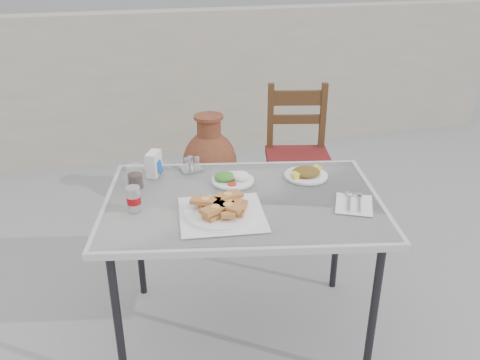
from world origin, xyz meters
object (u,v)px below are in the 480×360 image
object	(u,v)px
condiment_caddy	(191,166)
napkin_holder	(154,164)
pide_plate	(222,208)
salad_chopped_plate	(306,173)
terracotta_urn	(210,165)
cafe_table	(243,208)
soda_can	(134,199)
salad_rice_plate	(232,178)
cola_glass	(135,178)
chair	(298,155)

from	to	relation	value
condiment_caddy	napkin_holder	bearing A→B (deg)	-178.12
pide_plate	napkin_holder	world-z (taller)	napkin_holder
napkin_holder	condiment_caddy	bearing A→B (deg)	29.68
salad_chopped_plate	condiment_caddy	xyz separation A→B (m)	(-0.49, 0.22, 0.01)
terracotta_urn	salad_chopped_plate	bearing A→B (deg)	-81.01
cafe_table	soda_can	size ratio (longest dim) A/B	12.71
salad_rice_plate	condiment_caddy	xyz separation A→B (m)	(-0.15, 0.18, 0.01)
terracotta_urn	condiment_caddy	bearing A→B (deg)	-107.75
pide_plate	cola_glass	distance (m)	0.46
cola_glass	terracotta_urn	distance (m)	1.29
cafe_table	chair	size ratio (longest dim) A/B	1.47
salad_chopped_plate	soda_can	size ratio (longest dim) A/B	1.93
chair	terracotta_urn	distance (m)	0.63
cola_glass	terracotta_urn	bearing A→B (deg)	61.64
pide_plate	cola_glass	xyz separation A→B (m)	(-0.30, 0.35, 0.01)
salad_chopped_plate	terracotta_urn	size ratio (longest dim) A/B	0.30
napkin_holder	condiment_caddy	distance (m)	0.18
salad_rice_plate	pide_plate	bearing A→B (deg)	-113.24
soda_can	chair	world-z (taller)	chair
salad_chopped_plate	pide_plate	bearing A→B (deg)	-152.48
napkin_holder	terracotta_urn	world-z (taller)	napkin_holder
condiment_caddy	chair	world-z (taller)	chair
salad_chopped_plate	cafe_table	bearing A→B (deg)	-159.77
pide_plate	chair	world-z (taller)	chair
napkin_holder	condiment_caddy	xyz separation A→B (m)	(0.17, 0.01, -0.03)
cola_glass	terracotta_urn	size ratio (longest dim) A/B	0.16
salad_chopped_plate	condiment_caddy	bearing A→B (deg)	155.87
condiment_caddy	salad_rice_plate	bearing A→B (deg)	-49.48
cafe_table	cola_glass	distance (m)	0.49
pide_plate	condiment_caddy	world-z (taller)	condiment_caddy
cafe_table	pide_plate	bearing A→B (deg)	-136.38
soda_can	salad_rice_plate	bearing A→B (deg)	18.70
soda_can	napkin_holder	world-z (taller)	napkin_holder
salad_chopped_plate	condiment_caddy	size ratio (longest dim) A/B	1.87
pide_plate	soda_can	distance (m)	0.35
cafe_table	salad_rice_plate	bearing A→B (deg)	89.51
salad_chopped_plate	soda_can	distance (m)	0.80
cola_glass	soda_can	bearing A→B (deg)	-97.17
cola_glass	chair	bearing A→B (deg)	33.56
salad_rice_plate	soda_can	world-z (taller)	soda_can
cafe_table	salad_chopped_plate	size ratio (longest dim) A/B	6.60
cola_glass	terracotta_urn	xyz separation A→B (m)	(0.58, 1.07, -0.45)
soda_can	condiment_caddy	distance (m)	0.44
pide_plate	salad_rice_plate	size ratio (longest dim) A/B	1.97
cafe_table	napkin_holder	bearing A→B (deg)	133.57
cafe_table	terracotta_urn	world-z (taller)	cafe_table
salad_chopped_plate	terracotta_urn	xyz separation A→B (m)	(-0.19, 1.18, -0.42)
condiment_caddy	terracotta_urn	size ratio (longest dim) A/B	0.16
napkin_holder	cafe_table	bearing A→B (deg)	-18.64
pide_plate	chair	size ratio (longest dim) A/B	0.42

